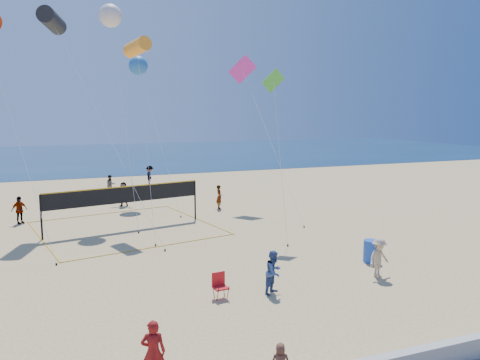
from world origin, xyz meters
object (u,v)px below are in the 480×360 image
object	(u,v)px
woman	(153,352)
volleyball_net	(125,200)
camp_chair	(220,284)
trash_barrel	(371,251)

from	to	relation	value
woman	volleyball_net	bearing A→B (deg)	-79.96
woman	camp_chair	world-z (taller)	woman
woman	camp_chair	xyz separation A→B (m)	(3.22, 4.54, -0.31)
woman	camp_chair	distance (m)	5.57
camp_chair	trash_barrel	xyz separation A→B (m)	(7.61, 1.47, -0.03)
woman	camp_chair	bearing A→B (deg)	-110.51
woman	trash_barrel	distance (m)	12.39
woman	volleyball_net	distance (m)	16.20
woman	trash_barrel	size ratio (longest dim) A/B	1.67
woman	camp_chair	size ratio (longest dim) A/B	1.60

